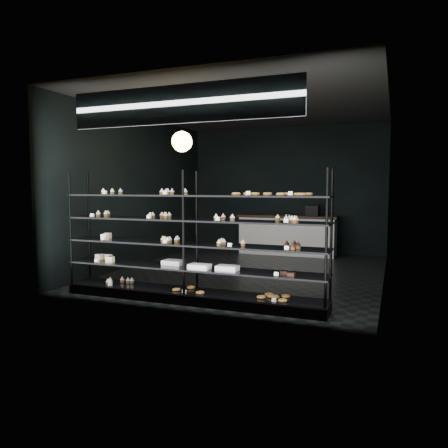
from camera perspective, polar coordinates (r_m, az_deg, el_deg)
name	(u,v)px	position (r m, az deg, el deg)	size (l,w,h in m)	color
room	(250,191)	(8.53, 3.35, 4.35)	(5.01, 6.01, 3.20)	black
display_shelf	(189,259)	(6.38, -4.59, -4.57)	(4.00, 0.50, 1.91)	black
signage	(180,104)	(5.92, -5.77, 15.32)	(3.30, 0.05, 0.50)	#0C163D
pendant_lamp	(182,142)	(7.65, -5.52, 10.67)	(0.35, 0.35, 0.90)	black
service_counter	(288,234)	(10.95, 8.33, -1.34)	(2.44, 0.65, 1.23)	white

